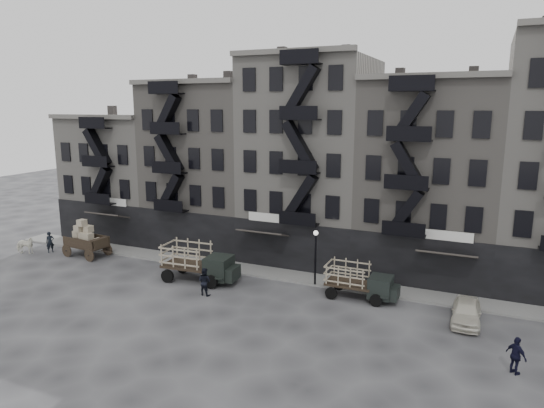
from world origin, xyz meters
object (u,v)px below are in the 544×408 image
at_px(pedestrian_mid, 204,281).
at_px(policeman, 516,356).
at_px(stake_truck_west, 198,260).
at_px(pedestrian_west, 50,242).
at_px(horse, 25,245).
at_px(car_east, 466,312).
at_px(stake_truck_east, 360,279).
at_px(wagon, 85,235).

bearing_deg(pedestrian_mid, policeman, 176.37).
xyz_separation_m(stake_truck_west, pedestrian_west, (-16.39, 0.76, -0.72)).
relative_size(horse, car_east, 0.45).
height_order(horse, pedestrian_west, pedestrian_west).
height_order(pedestrian_west, pedestrian_mid, pedestrian_mid).
height_order(stake_truck_west, stake_truck_east, stake_truck_west).
xyz_separation_m(pedestrian_mid, policeman, (19.73, -2.56, -0.01)).
distance_m(car_east, policeman, 5.89).
distance_m(stake_truck_west, stake_truck_east, 12.21).
bearing_deg(policeman, car_east, -22.97).
distance_m(horse, pedestrian_west, 2.16).
bearing_deg(car_east, horse, -179.07).
height_order(stake_truck_west, pedestrian_mid, stake_truck_west).
bearing_deg(car_east, stake_truck_east, 170.53).
bearing_deg(car_east, pedestrian_west, 178.96).
relative_size(horse, stake_truck_east, 0.38).
distance_m(stake_truck_west, pedestrian_west, 16.42).
height_order(stake_truck_west, policeman, stake_truck_west).
relative_size(stake_truck_east, policeman, 2.54).
xyz_separation_m(horse, policeman, (39.75, -4.26, 0.19)).
relative_size(stake_truck_east, car_east, 1.19).
bearing_deg(car_east, stake_truck_west, -179.07).
height_order(horse, stake_truck_east, stake_truck_east).
relative_size(stake_truck_west, policeman, 3.07).
bearing_deg(pedestrian_mid, stake_truck_west, -45.54).
xyz_separation_m(horse, pedestrian_mid, (20.03, -1.70, 0.20)).
bearing_deg(wagon, horse, -157.40).
xyz_separation_m(pedestrian_west, pedestrian_mid, (18.29, -2.97, 0.03)).
bearing_deg(stake_truck_west, policeman, -16.35).
height_order(stake_truck_west, car_east, stake_truck_west).
bearing_deg(policeman, stake_truck_east, 7.72).
bearing_deg(stake_truck_west, wagon, 170.34).
relative_size(stake_truck_west, stake_truck_east, 1.21).
height_order(wagon, car_east, wagon).
height_order(horse, stake_truck_west, stake_truck_west).
xyz_separation_m(stake_truck_west, car_east, (19.10, 0.54, -0.97)).
relative_size(wagon, policeman, 2.10).
height_order(stake_truck_west, pedestrian_west, stake_truck_west).
height_order(horse, pedestrian_mid, pedestrian_mid).
distance_m(pedestrian_west, policeman, 38.42).
relative_size(wagon, pedestrian_west, 2.14).
bearing_deg(pedestrian_west, stake_truck_east, -57.64).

